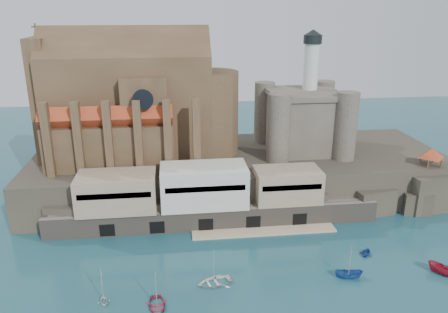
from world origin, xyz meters
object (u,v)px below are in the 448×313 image
Objects in this scene: castle_keep at (303,118)px; boat_0 at (157,307)px; boat_2 at (348,278)px; pavilion at (432,154)px; church at (137,106)px.

castle_keep is 5.42× the size of boat_0.
boat_2 is (-2.97, -40.86, -18.31)m from castle_keep.
pavilion is 1.36× the size of boat_2.
castle_keep reaches higher than boat_0.
church is 50.95m from boat_0.
castle_keep is at bearing -1.11° from church.
pavilion is at bearing -13.48° from church.
boat_0 is (4.57, -45.66, -22.13)m from church.
church reaches higher than pavilion.
boat_2 is at bearing -138.26° from pavilion.
boat_0 is 1.15× the size of boat_2.
pavilion is 40.76m from boat_2.
pavilion is 1.18× the size of boat_0.
boat_2 is at bearing -94.15° from castle_keep.
boat_2 is at bearing -48.19° from church.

